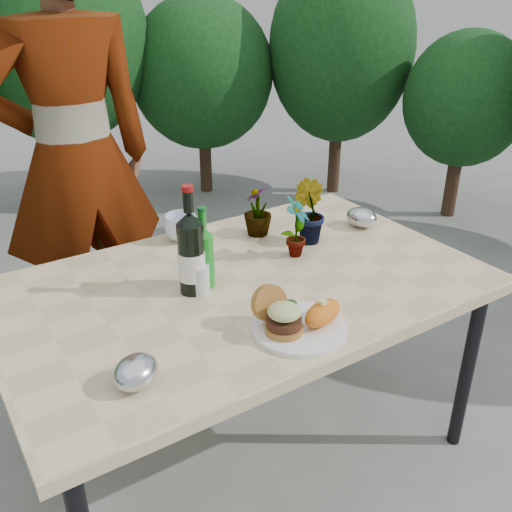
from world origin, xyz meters
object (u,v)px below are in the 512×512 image
wine_bottle (191,254)px  person (76,162)px  patio_table (243,296)px  dinner_plate (299,328)px

wine_bottle → person: 0.90m
person → wine_bottle: bearing=95.3°
patio_table → dinner_plate: dinner_plate is taller
person → dinner_plate: bearing=100.6°
patio_table → person: size_ratio=0.83×
person → patio_table: bearing=105.2°
dinner_plate → wine_bottle: size_ratio=0.77×
patio_table → person: (-0.25, 0.92, 0.28)m
dinner_plate → person: 1.30m
dinner_plate → wine_bottle: bearing=112.5°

